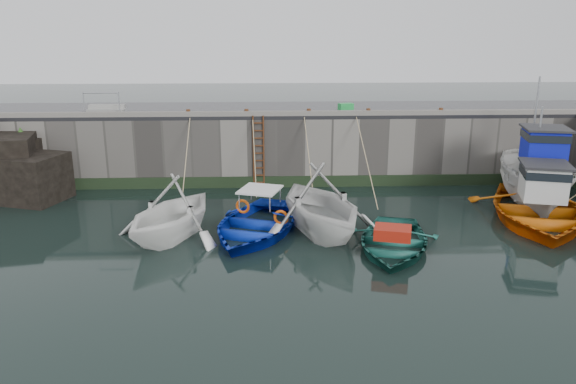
{
  "coord_description": "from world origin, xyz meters",
  "views": [
    {
      "loc": [
        -1.72,
        -14.01,
        6.75
      ],
      "look_at": [
        -0.92,
        5.06,
        1.2
      ],
      "focal_mm": 35.0,
      "sensor_mm": 36.0,
      "label": 1
    }
  ],
  "objects_px": {
    "ladder": "(259,153)",
    "boat_near_blacktrim": "(320,233)",
    "bollard_a": "(188,113)",
    "boat_near_navy": "(392,248)",
    "boat_far_white": "(535,182)",
    "bollard_d": "(368,112)",
    "boat_near_white": "(172,237)",
    "bollard_e": "(441,111)",
    "fish_crate": "(346,107)",
    "bollard_c": "(309,112)",
    "boat_far_orange": "(536,209)",
    "bollard_b": "(246,112)",
    "boat_near_blue": "(256,232)"
  },
  "relations": [
    {
      "from": "boat_far_white",
      "to": "bollard_b",
      "type": "distance_m",
      "value": 12.12
    },
    {
      "from": "boat_near_blue",
      "to": "bollard_b",
      "type": "height_order",
      "value": "bollard_b"
    },
    {
      "from": "bollard_a",
      "to": "bollard_d",
      "type": "height_order",
      "value": "same"
    },
    {
      "from": "boat_near_navy",
      "to": "boat_far_white",
      "type": "height_order",
      "value": "boat_far_white"
    },
    {
      "from": "bollard_b",
      "to": "bollard_c",
      "type": "xyz_separation_m",
      "value": [
        2.7,
        0.0,
        0.0
      ]
    },
    {
      "from": "bollard_d",
      "to": "bollard_e",
      "type": "relative_size",
      "value": 1.0
    },
    {
      "from": "boat_near_navy",
      "to": "bollard_e",
      "type": "xyz_separation_m",
      "value": [
        3.67,
        7.66,
        3.3
      ]
    },
    {
      "from": "boat_near_blacktrim",
      "to": "boat_far_white",
      "type": "distance_m",
      "value": 9.22
    },
    {
      "from": "boat_far_white",
      "to": "bollard_b",
      "type": "bearing_deg",
      "value": 175.69
    },
    {
      "from": "fish_crate",
      "to": "bollard_d",
      "type": "distance_m",
      "value": 1.8
    },
    {
      "from": "ladder",
      "to": "boat_near_blacktrim",
      "type": "bearing_deg",
      "value": -69.82
    },
    {
      "from": "bollard_c",
      "to": "boat_near_navy",
      "type": "bearing_deg",
      "value": -74.45
    },
    {
      "from": "bollard_b",
      "to": "bollard_c",
      "type": "height_order",
      "value": "same"
    },
    {
      "from": "boat_near_navy",
      "to": "bollard_c",
      "type": "xyz_separation_m",
      "value": [
        -2.13,
        7.66,
        3.3
      ]
    },
    {
      "from": "bollard_e",
      "to": "boat_far_white",
      "type": "bearing_deg",
      "value": -49.95
    },
    {
      "from": "boat_near_white",
      "to": "bollard_a",
      "type": "bearing_deg",
      "value": 114.79
    },
    {
      "from": "bollard_a",
      "to": "fish_crate",
      "type": "bearing_deg",
      "value": 13.08
    },
    {
      "from": "boat_near_blacktrim",
      "to": "bollard_b",
      "type": "bearing_deg",
      "value": 95.75
    },
    {
      "from": "boat_near_white",
      "to": "boat_near_navy",
      "type": "xyz_separation_m",
      "value": [
        7.21,
        -1.31,
        0.0
      ]
    },
    {
      "from": "ladder",
      "to": "boat_near_navy",
      "type": "xyz_separation_m",
      "value": [
        4.33,
        -7.33,
        -1.59
      ]
    },
    {
      "from": "bollard_a",
      "to": "boat_near_navy",
      "type": "bearing_deg",
      "value": -46.26
    },
    {
      "from": "bollard_a",
      "to": "bollard_d",
      "type": "relative_size",
      "value": 1.0
    },
    {
      "from": "boat_near_blue",
      "to": "boat_far_white",
      "type": "bearing_deg",
      "value": 31.7
    },
    {
      "from": "boat_near_blacktrim",
      "to": "fish_crate",
      "type": "bearing_deg",
      "value": 58.7
    },
    {
      "from": "boat_near_navy",
      "to": "boat_near_white",
      "type": "bearing_deg",
      "value": -175.09
    },
    {
      "from": "bollard_b",
      "to": "bollard_e",
      "type": "relative_size",
      "value": 1.0
    },
    {
      "from": "boat_far_white",
      "to": "bollard_d",
      "type": "distance_m",
      "value": 7.36
    },
    {
      "from": "bollard_a",
      "to": "bollard_d",
      "type": "xyz_separation_m",
      "value": [
        7.8,
        0.0,
        0.0
      ]
    },
    {
      "from": "bollard_a",
      "to": "bollard_c",
      "type": "xyz_separation_m",
      "value": [
        5.2,
        0.0,
        0.0
      ]
    },
    {
      "from": "boat_near_navy",
      "to": "boat_far_orange",
      "type": "bearing_deg",
      "value": 38.11
    },
    {
      "from": "ladder",
      "to": "bollard_e",
      "type": "height_order",
      "value": "bollard_e"
    },
    {
      "from": "boat_near_white",
      "to": "boat_far_orange",
      "type": "height_order",
      "value": "boat_far_orange"
    },
    {
      "from": "boat_far_white",
      "to": "boat_far_orange",
      "type": "bearing_deg",
      "value": -99.87
    },
    {
      "from": "ladder",
      "to": "boat_near_blacktrim",
      "type": "xyz_separation_m",
      "value": [
        2.13,
        -5.8,
        -1.59
      ]
    },
    {
      "from": "bollard_d",
      "to": "boat_near_blue",
      "type": "bearing_deg",
      "value": -129.13
    },
    {
      "from": "fish_crate",
      "to": "boat_far_orange",
      "type": "bearing_deg",
      "value": -63.44
    },
    {
      "from": "fish_crate",
      "to": "bollard_d",
      "type": "bearing_deg",
      "value": -80.49
    },
    {
      "from": "boat_near_blacktrim",
      "to": "bollard_c",
      "type": "relative_size",
      "value": 18.48
    },
    {
      "from": "boat_near_white",
      "to": "boat_far_orange",
      "type": "bearing_deg",
      "value": 28.78
    },
    {
      "from": "boat_near_white",
      "to": "fish_crate",
      "type": "height_order",
      "value": "fish_crate"
    },
    {
      "from": "ladder",
      "to": "boat_far_white",
      "type": "bearing_deg",
      "value": -15.89
    },
    {
      "from": "boat_near_blacktrim",
      "to": "bollard_b",
      "type": "xyz_separation_m",
      "value": [
        -2.63,
        6.13,
        3.3
      ]
    },
    {
      "from": "boat_far_white",
      "to": "fish_crate",
      "type": "bearing_deg",
      "value": 155.93
    },
    {
      "from": "ladder",
      "to": "bollard_a",
      "type": "xyz_separation_m",
      "value": [
        -3.0,
        0.34,
        1.71
      ]
    },
    {
      "from": "boat_near_blue",
      "to": "bollard_d",
      "type": "relative_size",
      "value": 19.21
    },
    {
      "from": "fish_crate",
      "to": "bollard_e",
      "type": "distance_m",
      "value": 4.28
    },
    {
      "from": "boat_near_white",
      "to": "bollard_e",
      "type": "bearing_deg",
      "value": 54.0
    },
    {
      "from": "boat_near_white",
      "to": "fish_crate",
      "type": "xyz_separation_m",
      "value": [
        6.93,
        7.99,
        3.31
      ]
    },
    {
      "from": "boat_near_white",
      "to": "bollard_e",
      "type": "relative_size",
      "value": 16.43
    },
    {
      "from": "boat_near_blacktrim",
      "to": "bollard_d",
      "type": "distance_m",
      "value": 7.46
    }
  ]
}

